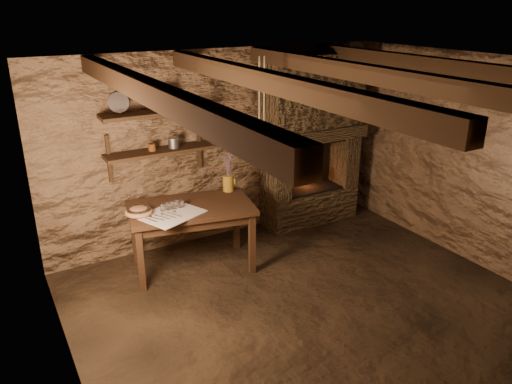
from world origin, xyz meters
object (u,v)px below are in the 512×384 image
work_table (192,235)px  iron_stockpot (162,102)px  red_pot (314,174)px  stoneware_jug (228,176)px  wooden_bowl (139,212)px

work_table → iron_stockpot: iron_stockpot is taller
red_pot → stoneware_jug: bearing=-172.2°
work_table → red_pot: size_ratio=2.78×
wooden_bowl → work_table: bearing=-2.4°
work_table → stoneware_jug: 0.83m
stoneware_jug → iron_stockpot: bearing=176.4°
work_table → wooden_bowl: bearing=-170.9°
wooden_bowl → iron_stockpot: bearing=44.0°
iron_stockpot → wooden_bowl: bearing=-136.0°
stoneware_jug → wooden_bowl: (-1.16, -0.18, -0.16)m
stoneware_jug → iron_stockpot: size_ratio=1.84×
iron_stockpot → red_pot: (2.06, -0.12, -1.16)m
work_table → stoneware_jug: size_ratio=3.34×
stoneware_jug → wooden_bowl: stoneware_jug is taller
stoneware_jug → wooden_bowl: bearing=-149.3°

